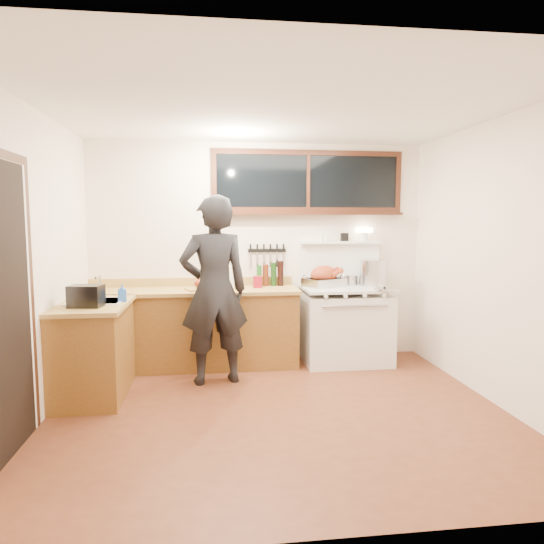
{
  "coord_description": "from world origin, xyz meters",
  "views": [
    {
      "loc": [
        -0.57,
        -4.09,
        1.67
      ],
      "look_at": [
        0.05,
        0.85,
        1.15
      ],
      "focal_mm": 32.0,
      "sensor_mm": 36.0,
      "label": 1
    }
  ],
  "objects": [
    {
      "name": "knife_strip",
      "position": [
        0.1,
        1.73,
        1.31
      ],
      "size": [
        0.46,
        0.03,
        0.28
      ],
      "color": "black",
      "rests_on": "room_shell"
    },
    {
      "name": "toaster",
      "position": [
        -1.7,
        0.42,
        1.0
      ],
      "size": [
        0.31,
        0.24,
        0.2
      ],
      "color": "black",
      "rests_on": "counter_left"
    },
    {
      "name": "counter_back",
      "position": [
        -0.8,
        1.45,
        0.45
      ],
      "size": [
        2.44,
        0.64,
        1.0
      ],
      "color": "brown",
      "rests_on": "ground"
    },
    {
      "name": "stockpot",
      "position": [
        1.37,
        1.52,
        1.05
      ],
      "size": [
        0.37,
        0.37,
        0.31
      ],
      "color": "silver",
      "rests_on": "vintage_stove"
    },
    {
      "name": "soap_bottle",
      "position": [
        -1.43,
        0.68,
        0.99
      ],
      "size": [
        0.09,
        0.09,
        0.17
      ],
      "color": "blue",
      "rests_on": "counter_left"
    },
    {
      "name": "counter_left",
      "position": [
        -1.7,
        0.62,
        0.45
      ],
      "size": [
        0.64,
        1.09,
        0.9
      ],
      "color": "brown",
      "rests_on": "ground"
    },
    {
      "name": "sink_unit",
      "position": [
        -1.68,
        0.7,
        0.85
      ],
      "size": [
        0.5,
        0.45,
        0.37
      ],
      "color": "white",
      "rests_on": "counter_left"
    },
    {
      "name": "left_doorway",
      "position": [
        -1.99,
        -0.55,
        1.09
      ],
      "size": [
        0.02,
        1.04,
        2.17
      ],
      "color": "black",
      "rests_on": "ground"
    },
    {
      "name": "coffee_tin",
      "position": [
        -0.04,
        1.48,
        0.97
      ],
      "size": [
        0.1,
        0.08,
        0.14
      ],
      "color": "maroon",
      "rests_on": "counter_back"
    },
    {
      "name": "cutting_board",
      "position": [
        -0.67,
        1.4,
        0.95
      ],
      "size": [
        0.43,
        0.37,
        0.13
      ],
      "color": "#AC8944",
      "rests_on": "counter_back"
    },
    {
      "name": "vintage_stove",
      "position": [
        1.0,
        1.41,
        0.47
      ],
      "size": [
        1.02,
        0.74,
        1.6
      ],
      "color": "white",
      "rests_on": "ground"
    },
    {
      "name": "ground_plane",
      "position": [
        0.0,
        0.0,
        -0.01
      ],
      "size": [
        4.0,
        3.5,
        0.02
      ],
      "primitive_type": "cube",
      "color": "#572817"
    },
    {
      "name": "back_window",
      "position": [
        0.6,
        1.72,
        2.06
      ],
      "size": [
        2.32,
        0.13,
        0.77
      ],
      "color": "black",
      "rests_on": "room_shell"
    },
    {
      "name": "bottle_cluster",
      "position": [
        0.14,
        1.63,
        1.04
      ],
      "size": [
        0.32,
        0.07,
        0.3
      ],
      "color": "black",
      "rests_on": "counter_back"
    },
    {
      "name": "room_shell",
      "position": [
        0.0,
        0.0,
        1.65
      ],
      "size": [
        4.1,
        3.6,
        2.65
      ],
      "color": "white",
      "rests_on": "ground"
    },
    {
      "name": "saucepan",
      "position": [
        1.12,
        1.61,
        0.96
      ],
      "size": [
        0.16,
        0.28,
        0.12
      ],
      "color": "silver",
      "rests_on": "vintage_stove"
    },
    {
      "name": "pitcher",
      "position": [
        -0.35,
        1.62,
        0.99
      ],
      "size": [
        0.12,
        0.12,
        0.19
      ],
      "color": "white",
      "rests_on": "counter_back"
    },
    {
      "name": "roast_turkey",
      "position": [
        0.76,
        1.5,
        1.0
      ],
      "size": [
        0.54,
        0.49,
        0.25
      ],
      "color": "silver",
      "rests_on": "vintage_stove"
    },
    {
      "name": "man",
      "position": [
        -0.55,
        0.86,
        0.97
      ],
      "size": [
        0.78,
        0.59,
        1.94
      ],
      "color": "black",
      "rests_on": "ground"
    },
    {
      "name": "pot_lid",
      "position": [
        1.36,
        1.11,
        0.91
      ],
      "size": [
        0.3,
        0.3,
        0.04
      ],
      "color": "silver",
      "rests_on": "vintage_stove"
    }
  ]
}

